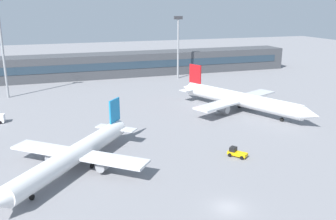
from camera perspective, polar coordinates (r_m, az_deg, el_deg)
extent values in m
plane|color=gray|center=(88.46, -2.72, -2.12)|extent=(400.00, 400.00, 0.00)
cube|color=#3F4247|center=(147.68, -9.54, 6.87)|extent=(153.71, 12.00, 9.00)
cube|color=#263847|center=(141.71, -9.15, 6.69)|extent=(146.02, 0.16, 2.80)
cylinder|color=silver|center=(65.34, -14.30, -6.72)|extent=(22.45, 26.01, 3.29)
cone|color=silver|center=(78.69, -7.24, -2.39)|extent=(3.87, 4.00, 2.30)
cube|color=#197FBF|center=(75.33, -8.29, -0.07)|extent=(2.67, 3.12, 4.75)
cube|color=silver|center=(76.69, -8.08, -2.78)|extent=(8.19, 7.39, 0.21)
cube|color=silver|center=(66.08, -13.85, -6.67)|extent=(22.58, 19.79, 0.43)
cylinder|color=gray|center=(69.50, -17.33, -6.88)|extent=(3.10, 3.23, 1.73)
cylinder|color=gray|center=(63.89, -9.91, -8.43)|extent=(3.10, 3.23, 1.73)
cylinder|color=black|center=(58.80, -20.37, -12.56)|extent=(0.82, 0.89, 0.86)
cylinder|color=black|center=(68.80, -14.87, -7.77)|extent=(0.82, 0.89, 0.86)
cylinder|color=black|center=(66.40, -11.69, -8.44)|extent=(0.82, 0.89, 0.86)
cylinder|color=silver|center=(99.66, 11.15, 1.65)|extent=(18.40, 34.11, 3.78)
cone|color=silver|center=(90.17, 21.26, -0.69)|extent=(5.00, 5.28, 3.59)
cone|color=silver|center=(111.69, 3.06, 3.49)|extent=(3.98, 4.54, 2.65)
cube|color=red|center=(108.76, 4.25, 5.61)|extent=(2.15, 4.13, 5.47)
cube|color=silver|center=(109.85, 4.08, 3.36)|extent=(10.20, 6.69, 0.24)
cube|color=silver|center=(100.30, 10.68, 1.59)|extent=(29.10, 16.81, 0.50)
cylinder|color=gray|center=(96.04, 8.52, 0.18)|extent=(3.14, 3.72, 1.99)
cylinder|color=gray|center=(105.39, 12.57, 1.40)|extent=(3.14, 3.72, 1.99)
cylinder|color=black|center=(94.00, 17.24, -1.43)|extent=(0.78, 1.07, 0.99)
cylinder|color=black|center=(99.50, 9.26, 0.06)|extent=(0.78, 1.07, 0.99)
cylinder|color=black|center=(103.52, 11.02, 0.60)|extent=(0.78, 1.07, 0.99)
cube|color=#F2B20C|center=(70.63, 10.73, -6.66)|extent=(3.39, 3.76, 0.60)
cube|color=black|center=(70.70, 10.09, -6.03)|extent=(1.78, 1.73, 0.90)
cylinder|color=black|center=(71.83, 10.08, -6.49)|extent=(0.63, 0.71, 0.70)
cylinder|color=black|center=(70.51, 9.57, -6.91)|extent=(0.63, 0.71, 0.70)
cylinder|color=black|center=(71.01, 11.86, -6.86)|extent=(0.63, 0.71, 0.70)
cylinder|color=black|center=(69.67, 11.38, -7.30)|extent=(0.63, 0.71, 0.70)
cylinder|color=black|center=(98.66, -24.40, -1.42)|extent=(0.78, 0.36, 0.76)
cylinder|color=black|center=(96.75, -24.63, -1.77)|extent=(0.78, 0.36, 0.76)
cylinder|color=gray|center=(141.30, 1.57, 9.38)|extent=(0.70, 0.70, 22.22)
cube|color=#333338|center=(140.41, 1.61, 14.13)|extent=(3.20, 0.80, 1.20)
cylinder|color=gray|center=(120.85, -24.27, 8.40)|extent=(0.70, 0.70, 28.72)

